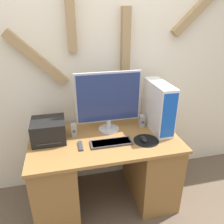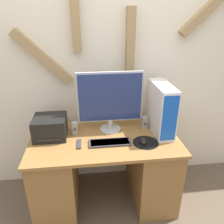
% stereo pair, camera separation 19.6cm
% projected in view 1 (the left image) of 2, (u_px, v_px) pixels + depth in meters
% --- Properties ---
extents(wall_back, '(6.40, 0.13, 2.70)m').
position_uv_depth(wall_back, '(96.00, 65.00, 2.21)').
color(wall_back, silver).
rests_on(wall_back, ground_plane).
extents(desk, '(1.38, 0.78, 0.76)m').
position_uv_depth(desk, '(105.00, 169.00, 2.21)').
color(desk, olive).
rests_on(desk, ground_plane).
extents(monitor, '(0.63, 0.21, 0.59)m').
position_uv_depth(monitor, '(108.00, 100.00, 2.07)').
color(monitor, '#B7B7BC').
rests_on(monitor, desk).
extents(keyboard, '(0.38, 0.13, 0.02)m').
position_uv_depth(keyboard, '(111.00, 143.00, 1.96)').
color(keyboard, '#3D3D42').
rests_on(keyboard, desk).
extents(mousepad, '(0.23, 0.23, 0.00)m').
position_uv_depth(mousepad, '(146.00, 141.00, 2.01)').
color(mousepad, black).
rests_on(mousepad, desk).
extents(mouse, '(0.05, 0.10, 0.04)m').
position_uv_depth(mouse, '(144.00, 139.00, 1.99)').
color(mouse, black).
rests_on(mouse, mousepad).
extents(computer_tower, '(0.15, 0.47, 0.48)m').
position_uv_depth(computer_tower, '(158.00, 107.00, 2.13)').
color(computer_tower, white).
rests_on(computer_tower, desk).
extents(printer, '(0.30, 0.29, 0.20)m').
position_uv_depth(printer, '(49.00, 130.00, 1.98)').
color(printer, black).
rests_on(printer, desk).
extents(speaker_left, '(0.05, 0.07, 0.12)m').
position_uv_depth(speaker_left, '(74.00, 130.00, 2.07)').
color(speaker_left, '#99999E').
rests_on(speaker_left, desk).
extents(speaker_right, '(0.05, 0.07, 0.12)m').
position_uv_depth(speaker_right, '(142.00, 121.00, 2.24)').
color(speaker_right, '#99999E').
rests_on(speaker_right, desk).
extents(remote_control, '(0.04, 0.15, 0.02)m').
position_uv_depth(remote_control, '(80.00, 146.00, 1.91)').
color(remote_control, '#38383D').
rests_on(remote_control, desk).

